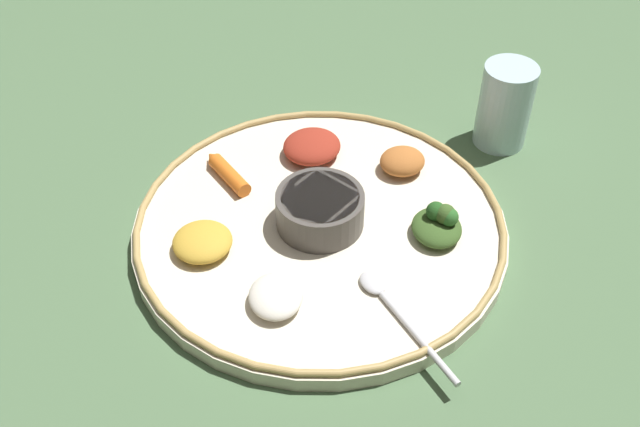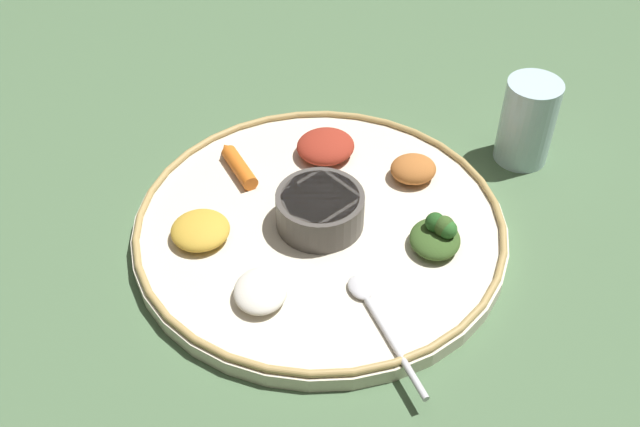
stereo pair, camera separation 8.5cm
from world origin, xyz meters
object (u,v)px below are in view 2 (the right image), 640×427
(greens_pile, at_px, (437,235))
(drinking_glass, at_px, (526,127))
(center_bowl, at_px, (320,209))
(spoon, at_px, (375,314))
(carrot_near_spoon, at_px, (238,165))

(greens_pile, bearing_deg, drinking_glass, -55.89)
(center_bowl, distance_m, drinking_glass, 0.29)
(center_bowl, relative_size, drinking_glass, 0.89)
(center_bowl, height_order, spoon, center_bowl)
(center_bowl, bearing_deg, greens_pile, -125.23)
(center_bowl, relative_size, greens_pile, 1.24)
(center_bowl, distance_m, carrot_near_spoon, 0.14)
(greens_pile, bearing_deg, center_bowl, 54.77)
(spoon, height_order, greens_pile, greens_pile)
(carrot_near_spoon, relative_size, drinking_glass, 0.78)
(spoon, distance_m, drinking_glass, 0.34)
(greens_pile, distance_m, carrot_near_spoon, 0.26)
(spoon, bearing_deg, center_bowl, 2.78)
(spoon, height_order, drinking_glass, drinking_glass)
(center_bowl, bearing_deg, spoon, -177.22)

